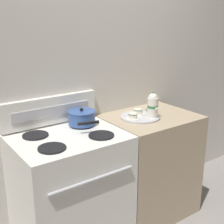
# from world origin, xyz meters

# --- Properties ---
(wall_back) EXTENTS (6.00, 0.05, 2.20)m
(wall_back) POSITION_xyz_m (0.00, 0.33, 1.10)
(wall_back) COLOR beige
(wall_back) RESTS_ON ground
(stove) EXTENTS (0.80, 0.64, 0.93)m
(stove) POSITION_xyz_m (-0.39, -0.00, 0.46)
(stove) COLOR silver
(stove) RESTS_ON ground
(control_panel) EXTENTS (0.78, 0.05, 0.22)m
(control_panel) POSITION_xyz_m (-0.39, 0.28, 1.04)
(control_panel) COLOR silver
(control_panel) RESTS_ON stove
(side_counter) EXTENTS (0.76, 0.61, 0.92)m
(side_counter) POSITION_xyz_m (0.40, 0.00, 0.46)
(side_counter) COLOR tan
(side_counter) RESTS_ON ground
(saucepan) EXTENTS (0.23, 0.31, 0.13)m
(saucepan) POSITION_xyz_m (-0.20, 0.13, 0.99)
(saucepan) COLOR #335193
(saucepan) RESTS_ON stove
(serving_tray) EXTENTS (0.33, 0.33, 0.01)m
(serving_tray) POSITION_xyz_m (0.30, 0.02, 0.93)
(serving_tray) COLOR #B2B2B7
(serving_tray) RESTS_ON side_counter
(teapot) EXTENTS (0.09, 0.15, 0.22)m
(teapot) POSITION_xyz_m (0.37, -0.05, 1.04)
(teapot) COLOR white
(teapot) RESTS_ON serving_tray
(teacup_left) EXTENTS (0.11, 0.11, 0.05)m
(teacup_left) POSITION_xyz_m (0.31, 0.07, 0.96)
(teacup_left) COLOR white
(teacup_left) RESTS_ON serving_tray
(teacup_right) EXTENTS (0.11, 0.11, 0.05)m
(teacup_right) POSITION_xyz_m (0.20, -0.00, 0.96)
(teacup_right) COLOR white
(teacup_right) RESTS_ON serving_tray
(creamer_jug) EXTENTS (0.07, 0.07, 0.07)m
(creamer_jug) POSITION_xyz_m (0.41, 0.03, 0.97)
(creamer_jug) COLOR white
(creamer_jug) RESTS_ON serving_tray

